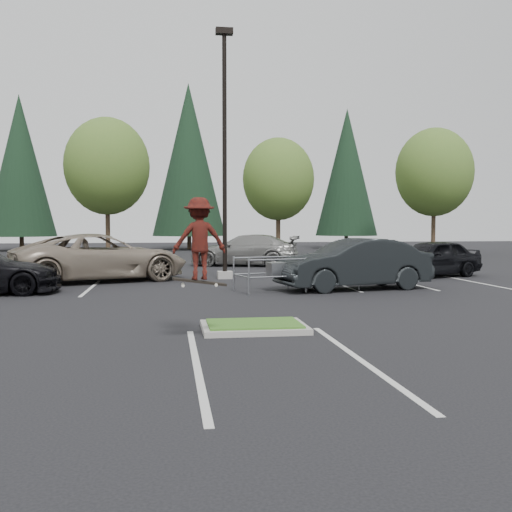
{
  "coord_description": "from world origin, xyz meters",
  "views": [
    {
      "loc": [
        -1.77,
        -12.46,
        2.25
      ],
      "look_at": [
        0.26,
        1.5,
        1.49
      ],
      "focal_mm": 42.0,
      "sensor_mm": 36.0,
      "label": 1
    }
  ],
  "objects": [
    {
      "name": "stall_lines",
      "position": [
        -1.35,
        6.02,
        0.0
      ],
      "size": [
        22.62,
        17.6,
        0.01
      ],
      "color": "silver",
      "rests_on": "ground"
    },
    {
      "name": "grass_median",
      "position": [
        0.0,
        0.0,
        0.08
      ],
      "size": [
        2.2,
        1.6,
        0.16
      ],
      "color": "#A29E97",
      "rests_on": "ground"
    },
    {
      "name": "conif_c",
      "position": [
        14.0,
        39.5,
        6.85
      ],
      "size": [
        5.5,
        5.5,
        12.5
      ],
      "color": "#38281C",
      "rests_on": "ground"
    },
    {
      "name": "ground",
      "position": [
        0.0,
        0.0,
        0.0
      ],
      "size": [
        120.0,
        120.0,
        0.0
      ],
      "primitive_type": "plane",
      "color": "black",
      "rests_on": "ground"
    },
    {
      "name": "conif_a",
      "position": [
        -14.0,
        40.0,
        7.1
      ],
      "size": [
        5.72,
        5.72,
        13.0
      ],
      "color": "#38281C",
      "rests_on": "ground"
    },
    {
      "name": "car_r_black",
      "position": [
        9.27,
        11.5,
        0.8
      ],
      "size": [
        5.03,
        3.46,
        1.59
      ],
      "primitive_type": "imported",
      "rotation": [
        0.0,
        0.0,
        5.09
      ],
      "color": "black",
      "rests_on": "ground"
    },
    {
      "name": "decid_b",
      "position": [
        -6.01,
        30.53,
        6.04
      ],
      "size": [
        5.89,
        5.89,
        9.64
      ],
      "color": "#38281C",
      "rests_on": "ground"
    },
    {
      "name": "conif_b",
      "position": [
        0.0,
        40.5,
        7.85
      ],
      "size": [
        6.38,
        6.38,
        14.5
      ],
      "color": "#38281C",
      "rests_on": "ground"
    },
    {
      "name": "decid_d",
      "position": [
        17.99,
        30.33,
        5.91
      ],
      "size": [
        5.76,
        5.76,
        9.43
      ],
      "color": "#38281C",
      "rests_on": "ground"
    },
    {
      "name": "cart_corral",
      "position": [
        2.05,
        7.18,
        0.73
      ],
      "size": [
        4.3,
        2.38,
        1.16
      ],
      "rotation": [
        0.0,
        0.0,
        0.24
      ],
      "color": "gray",
      "rests_on": "ground"
    },
    {
      "name": "car_l_tan",
      "position": [
        -4.5,
        11.5,
        0.93
      ],
      "size": [
        7.39,
        5.37,
        1.87
      ],
      "primitive_type": "imported",
      "rotation": [
        0.0,
        0.0,
        1.95
      ],
      "color": "gray",
      "rests_on": "ground"
    },
    {
      "name": "skateboarder",
      "position": [
        -1.2,
        -1.0,
        1.96
      ],
      "size": [
        1.07,
        0.68,
        1.71
      ],
      "rotation": [
        0.0,
        0.0,
        3.24
      ],
      "color": "black",
      "rests_on": "ground"
    },
    {
      "name": "car_far_silver",
      "position": [
        2.34,
        19.31,
        0.84
      ],
      "size": [
        6.21,
        3.9,
        1.68
      ],
      "primitive_type": "imported",
      "rotation": [
        0.0,
        0.0,
        4.42
      ],
      "color": "gray",
      "rests_on": "ground"
    },
    {
      "name": "light_pole",
      "position": [
        0.5,
        12.0,
        4.56
      ],
      "size": [
        0.7,
        0.6,
        10.12
      ],
      "color": "#A29E97",
      "rests_on": "ground"
    },
    {
      "name": "car_r_charc",
      "position": [
        4.5,
        7.31,
        0.87
      ],
      "size": [
        5.55,
        2.85,
        1.74
      ],
      "primitive_type": "imported",
      "rotation": [
        0.0,
        0.0,
        4.91
      ],
      "color": "black",
      "rests_on": "ground"
    },
    {
      "name": "decid_c",
      "position": [
        5.99,
        29.83,
        5.25
      ],
      "size": [
        5.12,
        5.12,
        8.38
      ],
      "color": "#38281C",
      "rests_on": "ground"
    }
  ]
}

